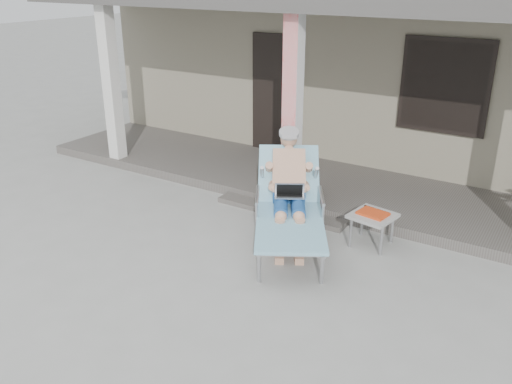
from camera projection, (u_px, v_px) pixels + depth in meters
The scene contains 7 objects.
ground at pixel (203, 269), 6.38m from camera, with size 60.00×60.00×0.00m, color #9E9E99.
house at pixel (395, 56), 10.85m from camera, with size 10.40×5.40×3.30m.
porch_deck at pixel (315, 184), 8.71m from camera, with size 10.00×2.00×0.15m, color #605B56.
porch_overhang at pixel (321, 6), 7.64m from camera, with size 10.00×2.30×2.85m.
porch_step at pixel (280, 211), 7.82m from camera, with size 2.00×0.30×0.07m, color #605B56.
lounger at pixel (290, 178), 6.76m from camera, with size 1.72×2.19×1.39m.
side_table at pixel (373, 217), 6.80m from camera, with size 0.59×0.59×0.45m.
Camera 1 is at (3.46, -4.39, 3.27)m, focal length 38.00 mm.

